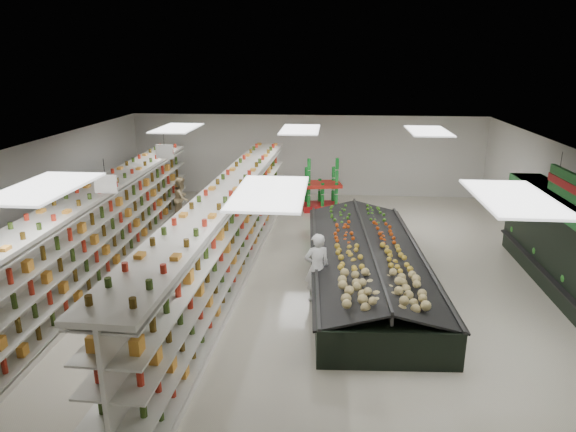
# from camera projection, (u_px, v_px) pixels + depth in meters

# --- Properties ---
(floor) EXTENTS (16.00, 16.00, 0.00)m
(floor) POSITION_uv_depth(u_px,v_px,m) (290.00, 271.00, 13.41)
(floor) COLOR beige
(floor) RESTS_ON ground
(ceiling) EXTENTS (14.00, 16.00, 0.02)m
(ceiling) POSITION_uv_depth(u_px,v_px,m) (290.00, 150.00, 12.47)
(ceiling) COLOR white
(ceiling) RESTS_ON wall_back
(wall_back) EXTENTS (14.00, 0.02, 3.20)m
(wall_back) POSITION_uv_depth(u_px,v_px,m) (306.00, 155.00, 20.55)
(wall_back) COLOR silver
(wall_back) RESTS_ON floor
(wall_left) EXTENTS (0.02, 16.00, 3.20)m
(wall_left) POSITION_uv_depth(u_px,v_px,m) (25.00, 206.00, 13.52)
(wall_left) COLOR silver
(wall_left) RESTS_ON floor
(aisle_sign_near) EXTENTS (0.52, 0.06, 0.75)m
(aisle_sign_near) POSITION_uv_depth(u_px,v_px,m) (106.00, 184.00, 11.01)
(aisle_sign_near) COLOR white
(aisle_sign_near) RESTS_ON ceiling
(aisle_sign_far) EXTENTS (0.52, 0.06, 0.75)m
(aisle_sign_far) POSITION_uv_depth(u_px,v_px,m) (165.00, 151.00, 14.82)
(aisle_sign_far) COLOR white
(aisle_sign_far) RESTS_ON ceiling
(gondola_left) EXTENTS (1.23, 12.91, 2.23)m
(gondola_left) POSITION_uv_depth(u_px,v_px,m) (103.00, 233.00, 13.20)
(gondola_left) COLOR silver
(gondola_left) RESTS_ON floor
(gondola_center) EXTENTS (1.44, 13.51, 2.34)m
(gondola_center) POSITION_uv_depth(u_px,v_px,m) (228.00, 236.00, 12.82)
(gondola_center) COLOR silver
(gondola_center) RESTS_ON floor
(produce_island) EXTENTS (3.15, 7.74, 1.14)m
(produce_island) POSITION_uv_depth(u_px,v_px,m) (367.00, 263.00, 12.62)
(produce_island) COLOR black
(produce_island) RESTS_ON floor
(soda_endcap) EXTENTS (1.54, 1.19, 1.79)m
(soda_endcap) POSITION_uv_depth(u_px,v_px,m) (321.00, 187.00, 18.63)
(soda_endcap) COLOR #B11416
(soda_endcap) RESTS_ON floor
(shopper_main) EXTENTS (0.69, 0.56, 1.62)m
(shopper_main) POSITION_uv_depth(u_px,v_px,m) (317.00, 268.00, 11.57)
(shopper_main) COLOR silver
(shopper_main) RESTS_ON floor
(shopper_background) EXTENTS (0.45, 0.72, 1.46)m
(shopper_background) POSITION_uv_depth(u_px,v_px,m) (182.00, 198.00, 17.62)
(shopper_background) COLOR tan
(shopper_background) RESTS_ON floor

